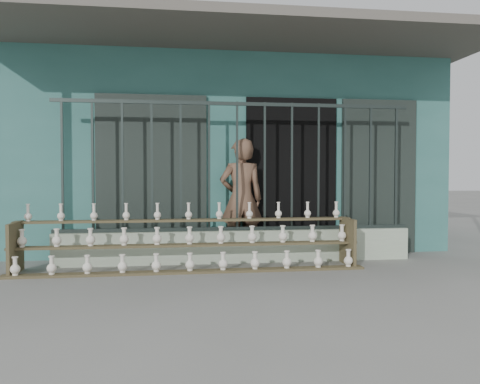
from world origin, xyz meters
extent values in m
plane|color=slate|center=(0.00, 0.00, 0.00)|extent=(60.00, 60.00, 0.00)
cube|color=#346E68|center=(0.00, 4.30, 1.60)|extent=(7.00, 5.00, 3.20)
cube|color=black|center=(0.90, 1.82, 1.20)|extent=(1.40, 0.12, 2.40)
cube|color=black|center=(-1.20, 1.78, 1.20)|extent=(1.60, 0.08, 2.40)
cube|color=black|center=(2.30, 1.78, 1.20)|extent=(1.20, 0.08, 2.40)
cube|color=#59544C|center=(0.00, 1.20, 3.15)|extent=(7.40, 2.00, 0.12)
cube|color=#B2C3A7|center=(0.00, 1.30, 0.23)|extent=(5.00, 0.20, 0.45)
cube|color=#283330|center=(-2.35, 1.30, 1.35)|extent=(0.03, 0.03, 1.80)
cube|color=#283330|center=(-1.96, 1.30, 1.35)|extent=(0.03, 0.03, 1.80)
cube|color=#283330|center=(-1.57, 1.30, 1.35)|extent=(0.03, 0.03, 1.80)
cube|color=#283330|center=(-1.18, 1.30, 1.35)|extent=(0.03, 0.03, 1.80)
cube|color=#283330|center=(-0.78, 1.30, 1.35)|extent=(0.03, 0.03, 1.80)
cube|color=#283330|center=(-0.39, 1.30, 1.35)|extent=(0.03, 0.03, 1.80)
cube|color=#283330|center=(0.00, 1.30, 1.35)|extent=(0.03, 0.03, 1.80)
cube|color=#283330|center=(0.39, 1.30, 1.35)|extent=(0.03, 0.03, 1.80)
cube|color=#283330|center=(0.78, 1.30, 1.35)|extent=(0.03, 0.03, 1.80)
cube|color=#283330|center=(1.17, 1.30, 1.35)|extent=(0.03, 0.03, 1.80)
cube|color=#283330|center=(1.57, 1.30, 1.35)|extent=(0.03, 0.03, 1.80)
cube|color=#283330|center=(1.96, 1.30, 1.35)|extent=(0.03, 0.03, 1.80)
cube|color=#283330|center=(2.35, 1.30, 1.35)|extent=(0.03, 0.03, 1.80)
cube|color=#283330|center=(0.00, 1.30, 2.22)|extent=(5.00, 0.04, 0.05)
cube|color=#283330|center=(0.00, 1.30, 0.47)|extent=(5.00, 0.04, 0.05)
cube|color=brown|center=(-0.68, 0.65, 0.01)|extent=(4.50, 0.18, 0.03)
cube|color=brown|center=(-0.68, 0.90, 0.32)|extent=(4.50, 0.18, 0.03)
cube|color=brown|center=(-0.68, 1.15, 0.61)|extent=(4.50, 0.18, 0.03)
cube|color=brown|center=(-2.83, 0.90, 0.32)|extent=(0.04, 0.55, 0.64)
cube|color=brown|center=(1.47, 0.90, 0.32)|extent=(0.04, 0.55, 0.64)
imported|color=brown|center=(0.10, 1.58, 0.88)|extent=(0.66, 0.45, 1.76)
camera|label=1|loc=(-0.84, -5.19, 1.22)|focal=35.00mm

